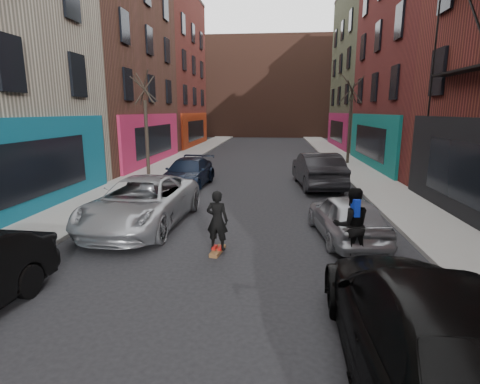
% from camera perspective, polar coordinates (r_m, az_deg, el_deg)
% --- Properties ---
extents(sidewalk_left, '(2.50, 84.00, 0.13)m').
position_cam_1_polar(sidewalk_left, '(33.86, -7.23, 5.98)').
color(sidewalk_left, gray).
rests_on(sidewalk_left, ground).
extents(sidewalk_right, '(2.50, 84.00, 0.13)m').
position_cam_1_polar(sidewalk_right, '(33.45, 14.27, 5.62)').
color(sidewalk_right, gray).
rests_on(sidewalk_right, ground).
extents(building_far, '(40.00, 10.00, 14.00)m').
position_cam_1_polar(building_far, '(58.96, 4.46, 15.41)').
color(building_far, '#47281E').
rests_on(building_far, ground).
extents(tree_left_far, '(2.00, 2.00, 6.50)m').
position_cam_1_polar(tree_left_far, '(22.09, -14.17, 11.04)').
color(tree_left_far, black).
rests_on(tree_left_far, sidewalk_left).
extents(tree_right_far, '(2.00, 2.00, 6.80)m').
position_cam_1_polar(tree_right_far, '(27.34, 16.47, 11.39)').
color(tree_right_far, black).
rests_on(tree_right_far, sidewalk_right).
extents(parked_left_far, '(2.90, 5.81, 1.58)m').
position_cam_1_polar(parked_left_far, '(12.60, -14.70, -1.53)').
color(parked_left_far, '#95989D').
rests_on(parked_left_far, ground).
extents(parked_left_end, '(2.21, 4.92, 1.40)m').
position_cam_1_polar(parked_left_end, '(18.73, -7.95, 2.90)').
color(parked_left_end, black).
rests_on(parked_left_end, ground).
extents(parked_right_mid, '(2.47, 5.77, 1.66)m').
position_cam_1_polar(parked_right_mid, '(5.94, 26.80, -18.12)').
color(parked_right_mid, black).
rests_on(parked_right_mid, ground).
extents(parked_right_far, '(2.07, 4.17, 1.37)m').
position_cam_1_polar(parked_right_far, '(11.38, 15.89, -3.64)').
color(parked_right_far, '#9A9CA2').
rests_on(parked_right_far, ground).
extents(parked_right_end, '(2.32, 5.36, 1.71)m').
position_cam_1_polar(parked_right_end, '(18.92, 11.73, 3.34)').
color(parked_right_end, black).
rests_on(parked_right_end, ground).
extents(skateboard, '(0.34, 0.82, 0.10)m').
position_cam_1_polar(skateboard, '(10.12, -3.43, -8.95)').
color(skateboard, brown).
rests_on(skateboard, ground).
extents(skateboarder, '(0.64, 0.47, 1.60)m').
position_cam_1_polar(skateboarder, '(9.84, -3.49, -4.33)').
color(skateboarder, black).
rests_on(skateboarder, skateboard).
extents(pedestrian, '(1.02, 0.85, 1.89)m').
position_cam_1_polar(pedestrian, '(9.65, 16.62, -4.85)').
color(pedestrian, black).
rests_on(pedestrian, ground).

